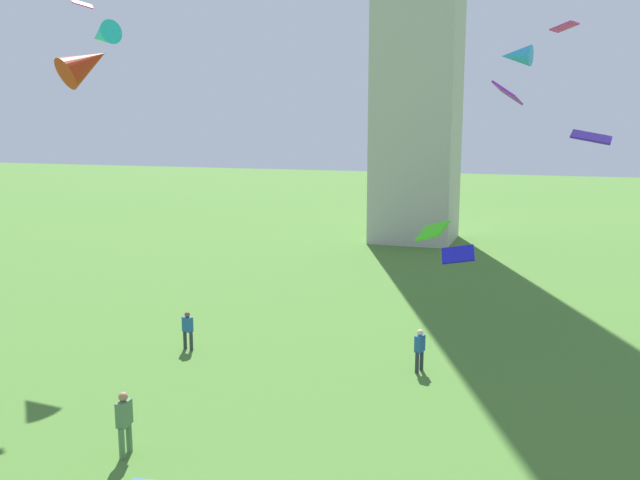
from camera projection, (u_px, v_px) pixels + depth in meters
person_2 at (188, 328)px, 26.01m from camera, size 0.47×0.33×1.55m
person_3 at (420, 348)px, 23.69m from camera, size 0.35×0.47×1.58m
person_4 at (124, 420)px, 17.62m from camera, size 0.33×0.56×1.80m
kite_flying_0 at (458, 254)px, 27.23m from camera, size 1.46×0.91×0.78m
kite_flying_1 at (432, 231)px, 32.09m from camera, size 1.72×1.78×1.14m
kite_flying_2 at (516, 56)px, 31.25m from camera, size 1.58×1.24×1.03m
kite_flying_3 at (564, 27)px, 31.32m from camera, size 1.37×1.24×0.40m
kite_flying_4 at (86, 63)px, 20.27m from camera, size 1.77×2.08×1.62m
kite_flying_5 at (103, 35)px, 29.15m from camera, size 1.89×1.60×1.23m
kite_flying_7 at (82, 4)px, 26.74m from camera, size 0.91×0.99×0.43m
kite_flying_8 at (508, 93)px, 14.74m from camera, size 0.68×1.02×0.54m
kite_flying_9 at (591, 137)px, 28.06m from camera, size 1.76×1.24×0.67m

